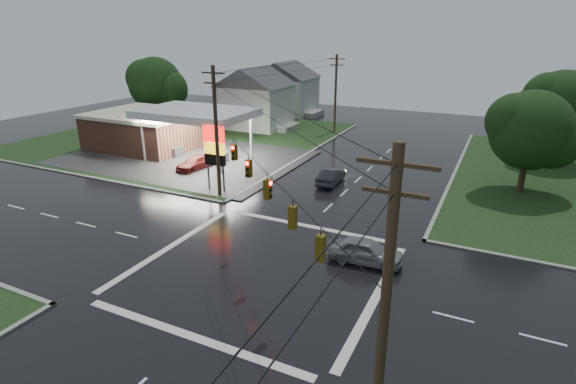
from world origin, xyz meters
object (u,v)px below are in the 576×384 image
at_px(car_crossing, 366,251).
at_px(pylon_sign, 214,147).
at_px(house_near, 256,97).
at_px(tree_nw_behind, 156,84).
at_px(tree_ne_far, 563,105).
at_px(tree_ne_near, 533,131).
at_px(car_pump, 195,163).
at_px(utility_pole_se, 384,316).
at_px(utility_pole_nw, 216,131).
at_px(car_north, 331,176).
at_px(utility_pole_n, 336,92).
at_px(house_far, 286,87).
at_px(gas_station, 154,128).

bearing_deg(car_crossing, pylon_sign, 62.40).
xyz_separation_m(house_near, car_crossing, (26.29, -32.46, -3.62)).
height_order(tree_nw_behind, tree_ne_far, tree_nw_behind).
relative_size(tree_ne_near, car_pump, 1.95).
xyz_separation_m(tree_nw_behind, tree_ne_near, (47.98, -8.00, -0.62)).
distance_m(utility_pole_se, tree_nw_behind, 58.64).
relative_size(house_near, tree_ne_near, 1.23).
bearing_deg(utility_pole_nw, car_north, 43.96).
xyz_separation_m(pylon_sign, utility_pole_se, (20.00, -20.00, 1.71)).
distance_m(utility_pole_nw, car_crossing, 16.73).
distance_m(pylon_sign, utility_pole_n, 27.56).
bearing_deg(pylon_sign, tree_ne_far, 40.35).
distance_m(house_near, tree_nw_behind, 14.33).
bearing_deg(car_north, car_pump, 5.24).
xyz_separation_m(tree_nw_behind, car_crossing, (39.18, -26.45, -5.39)).
bearing_deg(car_pump, house_far, 109.06).
height_order(pylon_sign, house_near, house_near).
bearing_deg(car_north, house_near, -47.36).
height_order(house_far, car_crossing, house_far).
distance_m(house_near, house_far, 12.04).
height_order(gas_station, car_crossing, gas_station).
bearing_deg(car_pump, tree_nw_behind, 148.76).
height_order(utility_pole_nw, tree_ne_near, utility_pole_nw).
height_order(utility_pole_n, house_near, utility_pole_n).
xyz_separation_m(house_far, tree_ne_far, (39.10, -14.01, 1.77)).
height_order(gas_station, tree_nw_behind, tree_nw_behind).
relative_size(tree_nw_behind, car_pump, 2.17).
height_order(utility_pole_nw, house_far, utility_pole_nw).
distance_m(utility_pole_n, car_crossing, 37.81).
bearing_deg(house_far, utility_pole_nw, -72.08).
bearing_deg(house_near, utility_pole_n, 9.91).
xyz_separation_m(house_far, car_crossing, (27.29, -44.46, -3.62)).
xyz_separation_m(utility_pole_nw, car_crossing, (14.83, -5.96, -4.93)).
distance_m(utility_pole_se, house_near, 54.77).
xyz_separation_m(utility_pole_nw, tree_nw_behind, (-24.34, 20.49, 0.46)).
bearing_deg(gas_station, utility_pole_se, -39.70).
relative_size(car_north, car_pump, 0.97).
bearing_deg(car_pump, utility_pole_se, -34.50).
relative_size(pylon_sign, tree_nw_behind, 0.60).
height_order(tree_nw_behind, car_north, tree_nw_behind).
relative_size(house_far, tree_nw_behind, 1.10).
bearing_deg(tree_ne_near, car_crossing, -115.51).
height_order(utility_pole_se, car_crossing, utility_pole_se).
relative_size(gas_station, pylon_sign, 4.37).
bearing_deg(utility_pole_n, gas_station, -131.47).
xyz_separation_m(car_north, car_crossing, (7.29, -13.24, 0.06)).
relative_size(utility_pole_se, car_pump, 2.39).
bearing_deg(tree_nw_behind, car_crossing, -34.03).
height_order(gas_station, car_north, gas_station).
height_order(pylon_sign, car_pump, pylon_sign).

